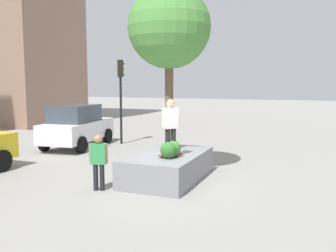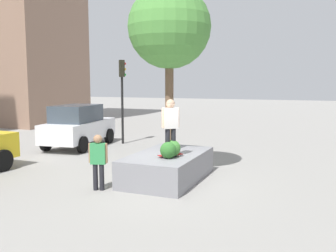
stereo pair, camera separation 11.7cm
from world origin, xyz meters
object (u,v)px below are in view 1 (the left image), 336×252
at_px(skateboarder, 171,123).
at_px(police_car, 77,126).
at_px(traffic_light_corner, 121,87).
at_px(pedestrian_crossing, 98,158).
at_px(planter_ledge, 168,167).
at_px(skateboard, 171,155).
at_px(plaza_tree, 169,28).

relative_size(skateboarder, police_car, 0.37).
bearing_deg(traffic_light_corner, pedestrian_crossing, -155.48).
bearing_deg(planter_ledge, skateboarder, -149.09).
relative_size(skateboard, pedestrian_crossing, 0.45).
height_order(skateboard, police_car, police_car).
height_order(planter_ledge, pedestrian_crossing, pedestrian_crossing).
bearing_deg(skateboard, planter_ledge, 30.91).
xyz_separation_m(planter_ledge, traffic_light_corner, (5.70, 4.88, 2.51)).
height_order(skateboard, pedestrian_crossing, pedestrian_crossing).
distance_m(skateboard, police_car, 7.99).
height_order(police_car, traffic_light_corner, traffic_light_corner).
xyz_separation_m(police_car, traffic_light_corner, (1.72, -1.50, 1.88)).
bearing_deg(planter_ledge, police_car, 58.09).
distance_m(skateboard, traffic_light_corner, 8.27).
bearing_deg(skateboard, skateboarder, 180.00).
relative_size(traffic_light_corner, pedestrian_crossing, 2.60).
bearing_deg(traffic_light_corner, police_car, 138.84).
bearing_deg(skateboard, plaza_tree, 24.17).
xyz_separation_m(planter_ledge, pedestrian_crossing, (-1.86, 1.44, 0.52)).
bearing_deg(plaza_tree, traffic_light_corner, 42.43).
relative_size(plaza_tree, traffic_light_corner, 1.27).
relative_size(plaza_tree, police_car, 1.17).
height_order(planter_ledge, plaza_tree, plaza_tree).
distance_m(planter_ledge, police_car, 7.55).
relative_size(skateboard, skateboarder, 0.44).
bearing_deg(police_car, pedestrian_crossing, -139.69).
relative_size(skateboard, traffic_light_corner, 0.17).
bearing_deg(skateboard, traffic_light_corner, 39.97).
distance_m(plaza_tree, pedestrian_crossing, 4.81).
bearing_deg(police_car, plaza_tree, -118.88).
distance_m(plaza_tree, police_car, 8.08).
height_order(skateboarder, traffic_light_corner, traffic_light_corner).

